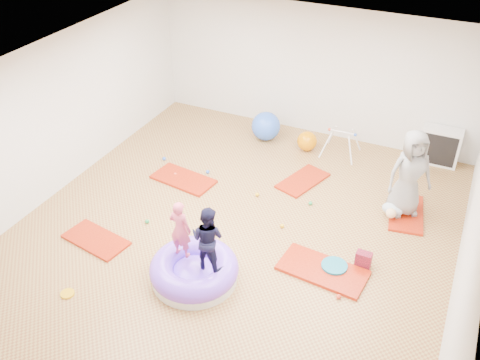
% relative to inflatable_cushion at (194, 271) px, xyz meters
% --- Properties ---
extents(room, '(7.01, 8.01, 2.81)m').
position_rel_inflatable_cushion_xyz_m(room, '(0.05, 1.20, 1.24)').
color(room, '#9D8348').
rests_on(room, ground).
extents(gym_mat_front_left, '(1.17, 0.72, 0.05)m').
position_rel_inflatable_cushion_xyz_m(gym_mat_front_left, '(-1.90, 0.08, -0.14)').
color(gym_mat_front_left, '#B63011').
rests_on(gym_mat_front_left, ground).
extents(gym_mat_mid_left, '(1.28, 0.76, 0.05)m').
position_rel_inflatable_cushion_xyz_m(gym_mat_mid_left, '(-1.50, 2.25, -0.14)').
color(gym_mat_mid_left, '#B63011').
rests_on(gym_mat_mid_left, ground).
extents(gym_mat_center_back, '(0.85, 1.19, 0.04)m').
position_rel_inflatable_cushion_xyz_m(gym_mat_center_back, '(0.60, 3.18, -0.14)').
color(gym_mat_center_back, '#B63011').
rests_on(gym_mat_center_back, ground).
extents(gym_mat_right, '(1.39, 0.79, 0.06)m').
position_rel_inflatable_cushion_xyz_m(gym_mat_right, '(1.71, 0.96, -0.14)').
color(gym_mat_right, '#B63011').
rests_on(gym_mat_right, ground).
extents(gym_mat_rear_right, '(0.75, 1.22, 0.05)m').
position_rel_inflatable_cushion_xyz_m(gym_mat_rear_right, '(2.60, 2.98, -0.14)').
color(gym_mat_rear_right, '#B63011').
rests_on(gym_mat_rear_right, ground).
extents(inflatable_cushion, '(1.34, 1.34, 0.42)m').
position_rel_inflatable_cushion_xyz_m(inflatable_cushion, '(0.00, 0.00, 0.00)').
color(inflatable_cushion, silver).
rests_on(inflatable_cushion, ground).
extents(child_pink, '(0.36, 0.24, 0.96)m').
position_rel_inflatable_cushion_xyz_m(child_pink, '(-0.24, 0.08, 0.70)').
color(child_pink, '#CE4965').
rests_on(child_pink, inflatable_cushion).
extents(child_navy, '(0.52, 0.41, 1.04)m').
position_rel_inflatable_cushion_xyz_m(child_navy, '(0.24, 0.03, 0.74)').
color(child_navy, black).
rests_on(child_navy, inflatable_cushion).
extents(adult_caregiver, '(0.92, 0.84, 1.58)m').
position_rel_inflatable_cushion_xyz_m(adult_caregiver, '(2.52, 2.98, 0.67)').
color(adult_caregiver, gray).
rests_on(adult_caregiver, gym_mat_rear_right).
extents(infant, '(0.38, 0.38, 0.22)m').
position_rel_inflatable_cushion_xyz_m(infant, '(2.38, 2.78, -0.00)').
color(infant, '#A8BDCD').
rests_on(infant, gym_mat_rear_right).
extents(ball_pit_balls, '(4.39, 2.28, 0.07)m').
position_rel_inflatable_cushion_xyz_m(ball_pit_balls, '(-0.38, 1.81, -0.13)').
color(ball_pit_balls, '#249246').
rests_on(ball_pit_balls, ground).
extents(exercise_ball_blue, '(0.62, 0.62, 0.62)m').
position_rel_inflatable_cushion_xyz_m(exercise_ball_blue, '(-0.70, 4.43, 0.15)').
color(exercise_ball_blue, blue).
rests_on(exercise_ball_blue, ground).
extents(exercise_ball_orange, '(0.42, 0.42, 0.42)m').
position_rel_inflatable_cushion_xyz_m(exercise_ball_orange, '(0.27, 4.36, 0.04)').
color(exercise_ball_orange, '#D57900').
rests_on(exercise_ball_orange, ground).
extents(infant_play_gym, '(0.72, 0.69, 0.55)m').
position_rel_inflatable_cushion_xyz_m(infant_play_gym, '(0.96, 4.45, 0.21)').
color(infant_play_gym, silver).
rests_on(infant_play_gym, ground).
extents(cube_shelf, '(0.76, 0.37, 0.76)m').
position_rel_inflatable_cushion_xyz_m(cube_shelf, '(2.83, 4.99, 0.22)').
color(cube_shelf, silver).
rests_on(cube_shelf, ground).
extents(balance_disc, '(0.40, 0.40, 0.09)m').
position_rel_inflatable_cushion_xyz_m(balance_disc, '(1.85, 1.09, -0.12)').
color(balance_disc, '#146B85').
rests_on(balance_disc, ground).
extents(backpack, '(0.24, 0.15, 0.28)m').
position_rel_inflatable_cushion_xyz_m(backpack, '(2.23, 1.33, -0.03)').
color(backpack, '#B60E32').
rests_on(backpack, ground).
extents(yellow_toy, '(0.20, 0.20, 0.03)m').
position_rel_inflatable_cushion_xyz_m(yellow_toy, '(-1.53, -1.08, -0.15)').
color(yellow_toy, gold).
rests_on(yellow_toy, ground).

